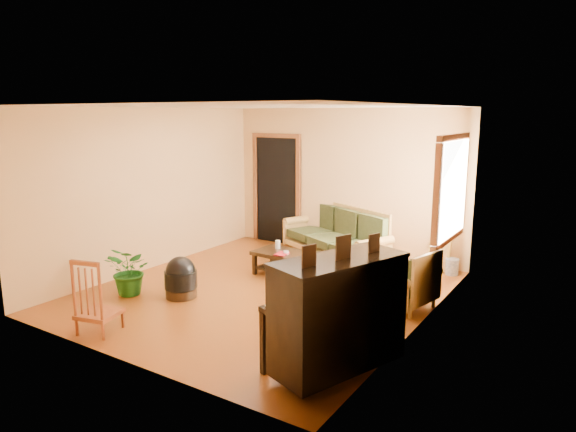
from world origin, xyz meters
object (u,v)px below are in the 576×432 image
Objects in this scene: ceramic_crock at (452,267)px; red_chair at (98,295)px; piano at (338,317)px; potted_plant at (131,271)px; footstool at (181,282)px; sofa at (334,234)px; coffee_table at (287,264)px; armchair at (405,278)px.

red_chair is at bearing -123.13° from ceramic_crock.
piano is at bearing -91.23° from ceramic_crock.
potted_plant is at bearing -166.83° from piano.
footstool is at bearing -133.57° from ceramic_crock.
coffee_table is (-0.19, -1.20, -0.27)m from sofa.
potted_plant is (-1.39, -1.88, 0.16)m from coffee_table.
piano is 1.89× the size of potted_plant.
coffee_table is 1.31× the size of armchair.
armchair is 0.89× the size of red_chair.
red_chair is at bearing -122.18° from armchair.
sofa is at bearing 154.25° from armchair.
ceramic_crock is (0.15, 1.74, -0.27)m from armchair.
piano is 3.81m from ceramic_crock.
sofa reaches higher than coffee_table.
coffee_table is 2.34× the size of footstool.
coffee_table is 1.74m from footstool.
footstool reaches higher than coffee_table.
footstool is at bearing -115.25° from coffee_table.
ceramic_crock is (2.87, 4.40, -0.32)m from red_chair.
sofa reaches higher than footstool.
sofa reaches higher than potted_plant.
sofa is 1.61× the size of piano.
piano is 5.16× the size of ceramic_crock.
potted_plant is at bearing 108.58° from red_chair.
potted_plant reaches higher than ceramic_crock.
piano is (0.07, -2.04, 0.19)m from armchair.
armchair is 3.75m from potted_plant.
footstool is at bearing -141.17° from armchair.
ceramic_crock is at bearing 46.43° from footstool.
ceramic_crock is 0.37× the size of potted_plant.
armchair is 1.77m from ceramic_crock.
potted_plant is (-3.46, 0.43, -0.24)m from piano.
potted_plant is at bearing -154.40° from footstool.
armchair is at bearing 112.29° from piano.
armchair is 1.13× the size of potted_plant.
ceramic_crock is at bearing 43.41° from potted_plant.
piano reaches higher than armchair.
armchair is at bearing -7.85° from coffee_table.
sofa is at bearing 63.27° from red_chair.
piano is at bearing -1.87° from red_chair.
piano is 2.97× the size of footstool.
potted_plant is at bearing -136.59° from ceramic_crock.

